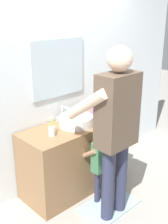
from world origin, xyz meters
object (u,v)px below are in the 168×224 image
object	(u,v)px
toothbrush_cup	(52,131)
child_toddler	(100,160)
soap_bottle	(93,112)
adult_parent	(116,121)

from	to	relation	value
toothbrush_cup	child_toddler	size ratio (longest dim) A/B	0.24
soap_bottle	child_toddler	bearing A→B (deg)	-126.90
toothbrush_cup	child_toddler	xyz separation A→B (m)	(0.36, -0.36, -0.34)
toothbrush_cup	soap_bottle	bearing A→B (deg)	5.20
toothbrush_cup	adult_parent	bearing A→B (deg)	-63.38
soap_bottle	adult_parent	distance (m)	0.78
soap_bottle	child_toddler	size ratio (longest dim) A/B	0.19
soap_bottle	toothbrush_cup	bearing A→B (deg)	-174.80
toothbrush_cup	child_toddler	world-z (taller)	toothbrush_cup
toothbrush_cup	adult_parent	distance (m)	0.70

